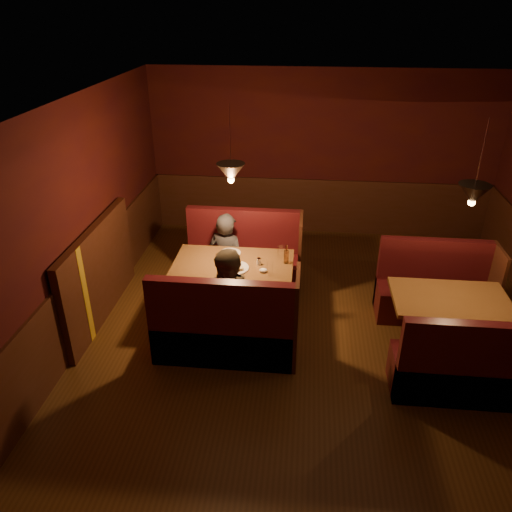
# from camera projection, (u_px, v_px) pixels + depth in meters

# --- Properties ---
(room) EXTENTS (6.02, 7.02, 2.92)m
(room) POSITION_uv_depth(u_px,v_px,m) (299.00, 270.00, 5.85)
(room) COLOR #513215
(room) RESTS_ON ground
(main_table) EXTENTS (1.55, 0.94, 1.09)m
(main_table) POSITION_uv_depth(u_px,v_px,m) (235.00, 276.00, 6.55)
(main_table) COLOR #553516
(main_table) RESTS_ON ground
(main_bench_far) EXTENTS (1.71, 0.61, 1.16)m
(main_bench_far) POSITION_uv_depth(u_px,v_px,m) (244.00, 262.00, 7.45)
(main_bench_far) COLOR #51131D
(main_bench_far) RESTS_ON ground
(main_bench_near) EXTENTS (1.71, 0.61, 1.16)m
(main_bench_near) POSITION_uv_depth(u_px,v_px,m) (226.00, 332.00, 5.90)
(main_bench_near) COLOR #51131D
(main_bench_near) RESTS_ON ground
(second_table) EXTENTS (1.35, 0.86, 0.76)m
(second_table) POSITION_uv_depth(u_px,v_px,m) (448.00, 312.00, 5.94)
(second_table) COLOR #553516
(second_table) RESTS_ON ground
(second_bench_far) EXTENTS (1.49, 0.56, 1.07)m
(second_bench_far) POSITION_uv_depth(u_px,v_px,m) (433.00, 293.00, 6.75)
(second_bench_far) COLOR #51131D
(second_bench_far) RESTS_ON ground
(second_bench_near) EXTENTS (1.49, 0.56, 1.07)m
(second_bench_near) POSITION_uv_depth(u_px,v_px,m) (465.00, 372.00, 5.32)
(second_bench_near) COLOR #51131D
(second_bench_near) RESTS_ON ground
(diner_a) EXTENTS (0.67, 0.55, 1.58)m
(diner_a) POSITION_uv_depth(u_px,v_px,m) (226.00, 242.00, 7.11)
(diner_a) COLOR #2E2E31
(diner_a) RESTS_ON ground
(diner_b) EXTENTS (0.83, 0.66, 1.63)m
(diner_b) POSITION_uv_depth(u_px,v_px,m) (232.00, 287.00, 5.98)
(diner_b) COLOR #332A1E
(diner_b) RESTS_ON ground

